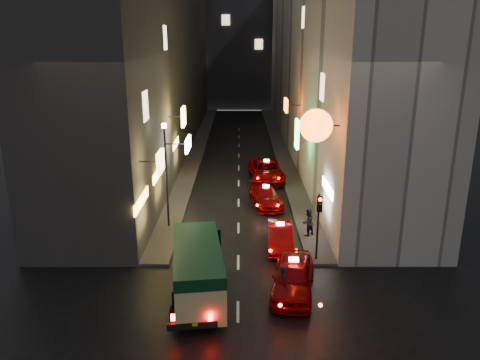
{
  "coord_description": "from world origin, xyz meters",
  "views": [
    {
      "loc": [
        0.07,
        -13.14,
        11.04
      ],
      "look_at": [
        0.1,
        13.0,
        3.03
      ],
      "focal_mm": 35.0,
      "sensor_mm": 36.0,
      "label": 1
    }
  ],
  "objects_px": {
    "pedestrian_crossing": "(284,281)",
    "traffic_light": "(319,213)",
    "lamp_post": "(166,169)",
    "taxi_near": "(293,274)",
    "minibus": "(198,266)"
  },
  "relations": [
    {
      "from": "pedestrian_crossing",
      "to": "traffic_light",
      "type": "bearing_deg",
      "value": -7.45
    },
    {
      "from": "minibus",
      "to": "lamp_post",
      "type": "distance_m",
      "value": 8.54
    },
    {
      "from": "minibus",
      "to": "pedestrian_crossing",
      "type": "bearing_deg",
      "value": -1.95
    },
    {
      "from": "taxi_near",
      "to": "lamp_post",
      "type": "xyz_separation_m",
      "value": [
        -6.67,
        7.42,
        2.83
      ]
    },
    {
      "from": "minibus",
      "to": "taxi_near",
      "type": "relative_size",
      "value": 1.0
    },
    {
      "from": "minibus",
      "to": "pedestrian_crossing",
      "type": "xyz_separation_m",
      "value": [
        3.73,
        -0.13,
        -0.65
      ]
    },
    {
      "from": "taxi_near",
      "to": "pedestrian_crossing",
      "type": "relative_size",
      "value": 3.31
    },
    {
      "from": "minibus",
      "to": "taxi_near",
      "type": "xyz_separation_m",
      "value": [
        4.21,
        0.47,
        -0.65
      ]
    },
    {
      "from": "traffic_light",
      "to": "pedestrian_crossing",
      "type": "bearing_deg",
      "value": -120.0
    },
    {
      "from": "lamp_post",
      "to": "traffic_light",
      "type": "bearing_deg",
      "value": -28.91
    },
    {
      "from": "minibus",
      "to": "taxi_near",
      "type": "distance_m",
      "value": 4.29
    },
    {
      "from": "taxi_near",
      "to": "traffic_light",
      "type": "relative_size",
      "value": 1.69
    },
    {
      "from": "minibus",
      "to": "pedestrian_crossing",
      "type": "distance_m",
      "value": 3.79
    },
    {
      "from": "taxi_near",
      "to": "traffic_light",
      "type": "distance_m",
      "value": 3.73
    },
    {
      "from": "traffic_light",
      "to": "lamp_post",
      "type": "relative_size",
      "value": 0.56
    }
  ]
}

